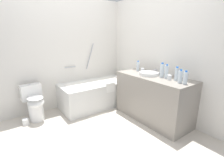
{
  "coord_description": "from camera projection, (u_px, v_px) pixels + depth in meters",
  "views": [
    {
      "loc": [
        -1.24,
        -2.14,
        1.56
      ],
      "look_at": [
        0.46,
        0.23,
        0.69
      ],
      "focal_mm": 26.31,
      "sensor_mm": 36.0,
      "label": 1
    }
  ],
  "objects": [
    {
      "name": "toilet",
      "position": [
        35.0,
        103.0,
        3.08
      ],
      "size": [
        0.37,
        0.51,
        0.68
      ],
      "rotation": [
        0.0,
        0.0,
        -1.47
      ],
      "color": "white",
      "rests_on": "ground_plane"
    },
    {
      "name": "wall_right_mirror",
      "position": [
        159.0,
        56.0,
        3.27
      ],
      "size": [
        0.1,
        3.03,
        2.33
      ],
      "primitive_type": "cube",
      "color": "silver",
      "rests_on": "ground_plane"
    },
    {
      "name": "wall_back_tiled",
      "position": [
        64.0,
        54.0,
        3.53
      ],
      "size": [
        3.17,
        0.1,
        2.33
      ],
      "primitive_type": "cube",
      "color": "silver",
      "rests_on": "ground_plane"
    },
    {
      "name": "drinking_glass_1",
      "position": [
        142.0,
        70.0,
        3.25
      ],
      "size": [
        0.07,
        0.07,
        0.09
      ],
      "primitive_type": "cylinder",
      "color": "white",
      "rests_on": "vanity_counter"
    },
    {
      "name": "water_bottle_3",
      "position": [
        138.0,
        66.0,
        3.37
      ],
      "size": [
        0.06,
        0.06,
        0.21
      ],
      "color": "silver",
      "rests_on": "vanity_counter"
    },
    {
      "name": "sink_faucet",
      "position": [
        156.0,
        72.0,
        3.15
      ],
      "size": [
        0.11,
        0.15,
        0.09
      ],
      "color": "silver",
      "rests_on": "vanity_counter"
    },
    {
      "name": "drinking_glass_0",
      "position": [
        169.0,
        77.0,
        2.71
      ],
      "size": [
        0.07,
        0.07,
        0.08
      ],
      "primitive_type": "cylinder",
      "color": "white",
      "rests_on": "vanity_counter"
    },
    {
      "name": "water_bottle_1",
      "position": [
        185.0,
        78.0,
        2.46
      ],
      "size": [
        0.07,
        0.07,
        0.21
      ],
      "color": "silver",
      "rests_on": "vanity_counter"
    },
    {
      "name": "bathtub",
      "position": [
        96.0,
        93.0,
        3.73
      ],
      "size": [
        1.56,
        0.77,
        1.38
      ],
      "color": "silver",
      "rests_on": "ground_plane"
    },
    {
      "name": "ground_plane",
      "position": [
        98.0,
        130.0,
        2.8
      ],
      "size": [
        3.77,
        3.77,
        0.0
      ],
      "primitive_type": "plane",
      "color": "beige"
    },
    {
      "name": "water_bottle_2",
      "position": [
        162.0,
        70.0,
        2.86
      ],
      "size": [
        0.07,
        0.07,
        0.26
      ],
      "color": "silver",
      "rests_on": "vanity_counter"
    },
    {
      "name": "water_bottle_0",
      "position": [
        180.0,
        77.0,
        2.52
      ],
      "size": [
        0.06,
        0.06,
        0.21
      ],
      "color": "silver",
      "rests_on": "vanity_counter"
    },
    {
      "name": "water_bottle_4",
      "position": [
        177.0,
        74.0,
        2.66
      ],
      "size": [
        0.06,
        0.06,
        0.23
      ],
      "color": "silver",
      "rests_on": "vanity_counter"
    },
    {
      "name": "toilet_paper_roll",
      "position": [
        26.0,
        122.0,
        2.96
      ],
      "size": [
        0.11,
        0.11,
        0.11
      ],
      "primitive_type": "cylinder",
      "color": "white",
      "rests_on": "ground_plane"
    },
    {
      "name": "vanity_counter",
      "position": [
        153.0,
        98.0,
        3.1
      ],
      "size": [
        0.62,
        1.43,
        0.85
      ],
      "primitive_type": "cube",
      "color": "gray",
      "rests_on": "ground_plane"
    },
    {
      "name": "sink_basin",
      "position": [
        149.0,
        74.0,
        3.03
      ],
      "size": [
        0.35,
        0.35,
        0.06
      ],
      "primitive_type": "cylinder",
      "color": "white",
      "rests_on": "vanity_counter"
    },
    {
      "name": "water_bottle_5",
      "position": [
        166.0,
        72.0,
        2.79
      ],
      "size": [
        0.06,
        0.06,
        0.24
      ],
      "color": "silver",
      "rests_on": "vanity_counter"
    }
  ]
}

